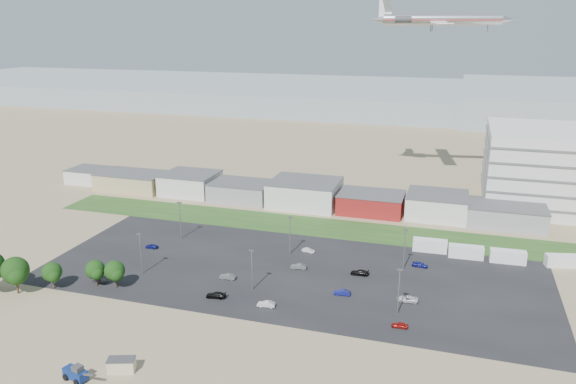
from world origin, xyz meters
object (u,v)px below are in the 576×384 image
at_px(parked_car_11, 308,250).
at_px(parked_car_12, 360,272).
at_px(parked_car_3, 216,295).
at_px(parked_car_1, 342,292).
at_px(parked_car_2, 400,325).
at_px(parked_car_4, 228,277).
at_px(parked_car_7, 299,266).
at_px(portable_shed, 122,365).
at_px(telehandler, 75,372).
at_px(box_trailer_a, 430,245).
at_px(parked_car_5, 152,246).
at_px(parked_car_0, 407,299).
at_px(parked_car_8, 420,264).
at_px(parked_car_13, 266,304).
at_px(parked_car_10, 99,280).
at_px(airliner, 442,19).

relative_size(parked_car_11, parked_car_12, 0.77).
distance_m(parked_car_3, parked_car_11, 32.91).
distance_m(parked_car_1, parked_car_2, 17.09).
distance_m(parked_car_4, parked_car_7, 17.65).
height_order(portable_shed, parked_car_12, portable_shed).
relative_size(telehandler, parked_car_4, 1.84).
relative_size(box_trailer_a, parked_car_5, 2.52).
bearing_deg(parked_car_1, parked_car_5, -106.78).
height_order(portable_shed, parked_car_0, portable_shed).
height_order(parked_car_8, parked_car_12, parked_car_8).
distance_m(parked_car_4, parked_car_12, 31.23).
bearing_deg(parked_car_12, parked_car_13, -39.79).
height_order(box_trailer_a, parked_car_12, box_trailer_a).
relative_size(parked_car_2, parked_car_7, 0.84).
height_order(parked_car_3, parked_car_4, parked_car_3).
height_order(portable_shed, parked_car_10, portable_shed).
height_order(airliner, parked_car_1, airliner).
height_order(parked_car_1, parked_car_3, parked_car_3).
xyz_separation_m(portable_shed, parked_car_7, (17.28, 49.29, -0.55)).
relative_size(box_trailer_a, parked_car_1, 2.35).
distance_m(parked_car_3, parked_car_8, 50.77).
bearing_deg(airliner, parked_car_2, -99.53).
distance_m(box_trailer_a, parked_car_4, 53.98).
xyz_separation_m(parked_car_8, parked_car_11, (-28.61, 0.70, -0.11)).
distance_m(parked_car_4, parked_car_10, 29.51).
bearing_deg(parked_car_13, box_trailer_a, 135.94).
xyz_separation_m(telehandler, parked_car_1, (36.25, 43.40, -0.88)).
distance_m(parked_car_7, parked_car_11, 10.68).
height_order(parked_car_4, parked_car_5, parked_car_4).
bearing_deg(parked_car_4, parked_car_2, 71.61).
distance_m(parked_car_0, parked_car_10, 69.90).
bearing_deg(telehandler, parked_car_5, 122.60).
distance_m(parked_car_2, parked_car_8, 30.58).
xyz_separation_m(telehandler, parked_car_13, (22.06, 33.40, -0.86)).
height_order(parked_car_8, parked_car_10, parked_car_8).
bearing_deg(parked_car_4, parked_car_3, 3.21).
bearing_deg(box_trailer_a, parked_car_3, -138.49).
xyz_separation_m(parked_car_4, parked_car_8, (42.42, 20.37, 0.02)).
bearing_deg(airliner, parked_car_11, -120.88).
xyz_separation_m(portable_shed, parked_car_5, (-23.69, 50.30, -0.60)).
distance_m(parked_car_1, parked_car_8, 25.35).
bearing_deg(box_trailer_a, telehandler, -127.39).
relative_size(parked_car_5, parked_car_8, 0.90).
xyz_separation_m(parked_car_1, parked_car_7, (-12.99, 10.35, 0.03)).
relative_size(telehandler, parked_car_8, 1.86).
relative_size(parked_car_2, parked_car_13, 0.85).
height_order(telehandler, parked_car_8, telehandler).
bearing_deg(parked_car_13, telehandler, -40.57).
bearing_deg(parked_car_1, parked_car_13, -59.73).
xyz_separation_m(box_trailer_a, parked_car_12, (-14.95, -19.83, -1.01)).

